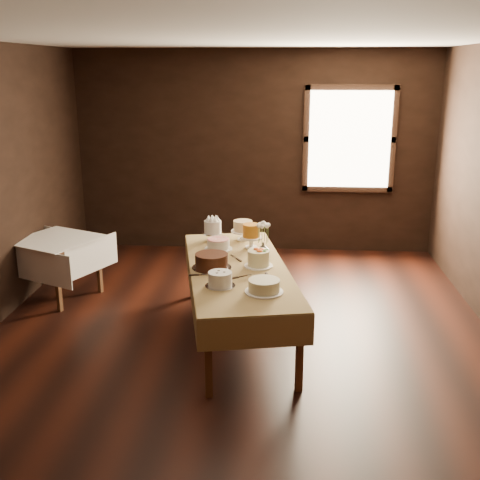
# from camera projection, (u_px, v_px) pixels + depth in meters

# --- Properties ---
(floor) EXTENTS (5.00, 6.00, 0.01)m
(floor) POSITION_uv_depth(u_px,v_px,m) (239.00, 339.00, 5.74)
(floor) COLOR black
(floor) RESTS_ON ground
(ceiling) EXTENTS (5.00, 6.00, 0.01)m
(ceiling) POSITION_uv_depth(u_px,v_px,m) (238.00, 36.00, 4.95)
(ceiling) COLOR beige
(ceiling) RESTS_ON wall_back
(wall_back) EXTENTS (5.00, 0.02, 2.80)m
(wall_back) POSITION_uv_depth(u_px,v_px,m) (255.00, 153.00, 8.21)
(wall_back) COLOR black
(wall_back) RESTS_ON ground
(wall_front) EXTENTS (5.00, 0.02, 2.80)m
(wall_front) POSITION_uv_depth(u_px,v_px,m) (185.00, 352.00, 2.48)
(wall_front) COLOR black
(wall_front) RESTS_ON ground
(window) EXTENTS (1.10, 0.05, 1.30)m
(window) POSITION_uv_depth(u_px,v_px,m) (350.00, 140.00, 8.01)
(window) COLOR #FFEABF
(window) RESTS_ON wall_back
(display_table) EXTENTS (1.35, 2.46, 0.72)m
(display_table) POSITION_uv_depth(u_px,v_px,m) (238.00, 272.00, 5.63)
(display_table) COLOR #462712
(display_table) RESTS_ON ground
(side_table) EXTENTS (1.09, 1.09, 0.69)m
(side_table) POSITION_uv_depth(u_px,v_px,m) (56.00, 245.00, 6.65)
(side_table) COLOR #462712
(side_table) RESTS_ON ground
(cake_meringue) EXTENTS (0.22, 0.22, 0.24)m
(cake_meringue) POSITION_uv_depth(u_px,v_px,m) (213.00, 231.00, 6.40)
(cake_meringue) COLOR silver
(cake_meringue) RESTS_ON display_table
(cake_speckled) EXTENTS (0.26, 0.26, 0.23)m
(cake_speckled) POSITION_uv_depth(u_px,v_px,m) (243.00, 231.00, 6.44)
(cake_speckled) COLOR white
(cake_speckled) RESTS_ON display_table
(cake_lattice) EXTENTS (0.32, 0.32, 0.11)m
(cake_lattice) POSITION_uv_depth(u_px,v_px,m) (218.00, 245.00, 6.12)
(cake_lattice) COLOR white
(cake_lattice) RESTS_ON display_table
(cake_caramel) EXTENTS (0.24, 0.24, 0.27)m
(cake_caramel) POSITION_uv_depth(u_px,v_px,m) (251.00, 237.00, 6.16)
(cake_caramel) COLOR white
(cake_caramel) RESTS_ON display_table
(cake_chocolate) EXTENTS (0.38, 0.38, 0.14)m
(cake_chocolate) POSITION_uv_depth(u_px,v_px,m) (212.00, 262.00, 5.54)
(cake_chocolate) COLOR silver
(cake_chocolate) RESTS_ON display_table
(cake_flowers) EXTENTS (0.28, 0.28, 0.16)m
(cake_flowers) POSITION_uv_depth(u_px,v_px,m) (259.00, 259.00, 5.59)
(cake_flowers) COLOR white
(cake_flowers) RESTS_ON display_table
(cake_swirl) EXTENTS (0.26, 0.26, 0.13)m
(cake_swirl) POSITION_uv_depth(u_px,v_px,m) (220.00, 280.00, 5.08)
(cake_swirl) COLOR silver
(cake_swirl) RESTS_ON display_table
(cake_cream) EXTENTS (0.36, 0.36, 0.11)m
(cake_cream) POSITION_uv_depth(u_px,v_px,m) (264.00, 286.00, 4.95)
(cake_cream) COLOR white
(cake_cream) RESTS_ON display_table
(cake_server_a) EXTENTS (0.21, 0.16, 0.01)m
(cake_server_a) POSITION_uv_depth(u_px,v_px,m) (245.00, 276.00, 5.35)
(cake_server_a) COLOR silver
(cake_server_a) RESTS_ON display_table
(cake_server_b) EXTENTS (0.10, 0.24, 0.01)m
(cake_server_b) POSITION_uv_depth(u_px,v_px,m) (271.00, 279.00, 5.27)
(cake_server_b) COLOR silver
(cake_server_b) RESTS_ON display_table
(cake_server_c) EXTENTS (0.14, 0.22, 0.01)m
(cake_server_c) POSITION_uv_depth(u_px,v_px,m) (234.00, 257.00, 5.89)
(cake_server_c) COLOR silver
(cake_server_c) RESTS_ON display_table
(cake_server_d) EXTENTS (0.15, 0.21, 0.01)m
(cake_server_d) POSITION_uv_depth(u_px,v_px,m) (264.00, 257.00, 5.88)
(cake_server_d) COLOR silver
(cake_server_d) RESTS_ON display_table
(cake_server_e) EXTENTS (0.24, 0.07, 0.01)m
(cake_server_e) POSITION_uv_depth(u_px,v_px,m) (207.00, 275.00, 5.38)
(cake_server_e) COLOR silver
(cake_server_e) RESTS_ON display_table
(flower_vase) EXTENTS (0.14, 0.14, 0.14)m
(flower_vase) POSITION_uv_depth(u_px,v_px,m) (263.00, 249.00, 5.90)
(flower_vase) COLOR #2D2823
(flower_vase) RESTS_ON display_table
(flower_bouquet) EXTENTS (0.14, 0.14, 0.20)m
(flower_bouquet) POSITION_uv_depth(u_px,v_px,m) (263.00, 231.00, 5.84)
(flower_bouquet) COLOR white
(flower_bouquet) RESTS_ON flower_vase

